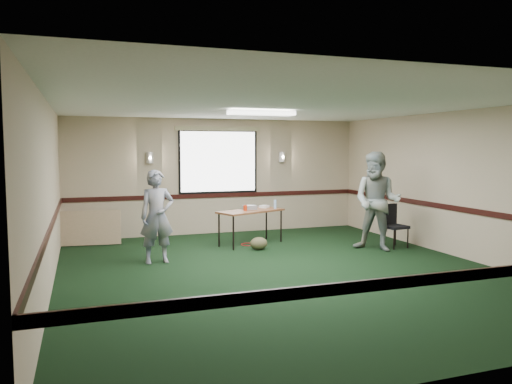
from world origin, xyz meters
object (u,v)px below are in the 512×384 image
object	(u,v)px
projector	(250,207)
person_left	(157,217)
conference_chair	(392,222)
person_right	(377,201)
folding_table	(251,213)

from	to	relation	value
projector	person_left	bearing A→B (deg)	-151.98
conference_chair	person_left	world-z (taller)	person_left
projector	person_right	bearing A→B (deg)	-36.47
person_left	folding_table	bearing A→B (deg)	22.44
folding_table	projector	world-z (taller)	projector
conference_chair	person_right	world-z (taller)	person_right
person_left	person_right	world-z (taller)	person_right
projector	person_left	distance (m)	2.41
folding_table	person_left	world-z (taller)	person_left
conference_chair	person_left	distance (m)	4.75
folding_table	person_right	bearing A→B (deg)	-56.08
folding_table	person_left	bearing A→B (deg)	-175.98
person_right	folding_table	bearing A→B (deg)	-165.21
folding_table	projector	xyz separation A→B (m)	(0.01, 0.11, 0.10)
projector	conference_chair	size ratio (longest dim) A/B	0.30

